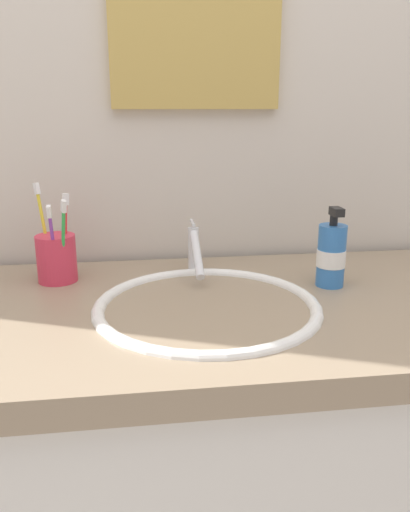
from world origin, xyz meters
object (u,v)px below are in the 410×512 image
at_px(toothbrush_yellow, 44,225).
at_px(toothbrush_purple, 53,239).
at_px(toothbrush_green, 63,236).
at_px(faucet, 195,250).
at_px(toothbrush_cup, 57,258).
at_px(soap_dispenser, 331,255).
at_px(toothbrush_red, 65,230).

relative_size(toothbrush_yellow, toothbrush_purple, 1.19).
height_order(toothbrush_green, toothbrush_yellow, toothbrush_yellow).
distance_m(toothbrush_yellow, toothbrush_purple, 0.07).
bearing_deg(faucet, toothbrush_cup, -179.72).
relative_size(toothbrush_green, soap_dispenser, 1.07).
distance_m(toothbrush_green, soap_dispenser, 0.54).
distance_m(toothbrush_cup, toothbrush_red, 0.06).
height_order(toothbrush_yellow, toothbrush_red, toothbrush_yellow).
xyz_separation_m(toothbrush_yellow, soap_dispenser, (0.59, -0.13, -0.05)).
bearing_deg(toothbrush_purple, soap_dispenser, -7.17).
height_order(faucet, toothbrush_cup, faucet).
distance_m(toothbrush_cup, toothbrush_yellow, 0.08).
bearing_deg(toothbrush_red, toothbrush_purple, -111.03).
bearing_deg(soap_dispenser, toothbrush_yellow, 167.34).
relative_size(toothbrush_purple, soap_dispenser, 1.02).
xyz_separation_m(toothbrush_yellow, toothbrush_red, (0.05, -0.01, -0.01)).
xyz_separation_m(toothbrush_green, soap_dispenser, (0.54, -0.07, -0.04)).
bearing_deg(toothbrush_yellow, toothbrush_cup, -45.68).
bearing_deg(toothbrush_red, soap_dispenser, -12.55).
distance_m(toothbrush_yellow, toothbrush_red, 0.05).
bearing_deg(toothbrush_cup, faucet, 0.28).
bearing_deg(faucet, soap_dispenser, -21.84).
bearing_deg(toothbrush_yellow, toothbrush_purple, -66.77).
relative_size(faucet, toothbrush_purple, 0.99).
bearing_deg(toothbrush_red, toothbrush_cup, -144.90).
bearing_deg(toothbrush_cup, soap_dispenser, -10.70).
distance_m(faucet, toothbrush_purple, 0.30).
distance_m(faucet, toothbrush_red, 0.28).
xyz_separation_m(toothbrush_red, toothbrush_purple, (-0.02, -0.05, -0.01)).
height_order(faucet, soap_dispenser, soap_dispenser).
bearing_deg(toothbrush_green, toothbrush_yellow, 127.31).
height_order(faucet, toothbrush_red, toothbrush_red).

